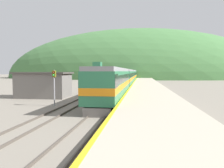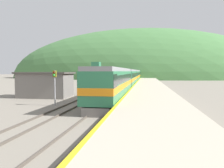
# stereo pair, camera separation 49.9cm
# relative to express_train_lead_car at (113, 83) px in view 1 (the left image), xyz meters

# --- Properties ---
(track_main) EXTENTS (1.52, 180.00, 0.16)m
(track_main) POSITION_rel_express_train_lead_car_xyz_m (0.00, 40.85, -2.19)
(track_main) COLOR #4C443D
(track_main) RESTS_ON ground
(track_siding) EXTENTS (1.51, 180.00, 0.16)m
(track_siding) POSITION_rel_express_train_lead_car_xyz_m (-3.87, 40.85, -2.19)
(track_siding) COLOR #4C443D
(track_siding) RESTS_ON ground
(platform) EXTENTS (6.24, 140.00, 1.01)m
(platform) POSITION_rel_express_train_lead_car_xyz_m (4.67, 20.85, -1.77)
(platform) COLOR #B2A893
(platform) RESTS_ON ground
(distant_hills) EXTENTS (149.14, 67.11, 54.37)m
(distant_hills) POSITION_rel_express_train_lead_car_xyz_m (0.00, 97.10, -2.27)
(distant_hills) COLOR #477A42
(distant_hills) RESTS_ON ground
(station_shed) EXTENTS (7.52, 4.67, 3.64)m
(station_shed) POSITION_rel_express_train_lead_car_xyz_m (-10.32, 2.49, -0.43)
(station_shed) COLOR slate
(station_shed) RESTS_ON ground
(express_train_lead_car) EXTENTS (3.02, 20.58, 4.51)m
(express_train_lead_car) POSITION_rel_express_train_lead_car_xyz_m (0.00, 0.00, 0.00)
(express_train_lead_car) COLOR black
(express_train_lead_car) RESTS_ON ground
(carriage_second) EXTENTS (3.01, 22.21, 4.15)m
(carriage_second) POSITION_rel_express_train_lead_car_xyz_m (0.00, 22.51, -0.01)
(carriage_second) COLOR black
(carriage_second) RESTS_ON ground
(carriage_third) EXTENTS (3.01, 22.21, 4.15)m
(carriage_third) POSITION_rel_express_train_lead_car_xyz_m (0.00, 45.59, -0.01)
(carriage_third) COLOR black
(carriage_third) RESTS_ON ground
(carriage_fourth) EXTENTS (3.01, 22.21, 4.15)m
(carriage_fourth) POSITION_rel_express_train_lead_car_xyz_m (0.00, 68.68, -0.01)
(carriage_fourth) COLOR black
(carriage_fourth) RESTS_ON ground
(siding_train) EXTENTS (2.90, 32.11, 3.62)m
(siding_train) POSITION_rel_express_train_lead_car_xyz_m (-3.87, 34.63, -0.40)
(siding_train) COLOR black
(siding_train) RESTS_ON ground
(signal_post_siding) EXTENTS (0.36, 0.42, 3.88)m
(signal_post_siding) POSITION_rel_express_train_lead_car_xyz_m (-5.79, -4.65, 0.52)
(signal_post_siding) COLOR #9E9EA3
(signal_post_siding) RESTS_ON ground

